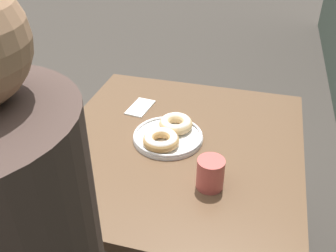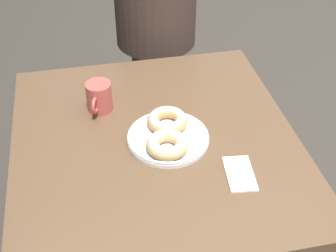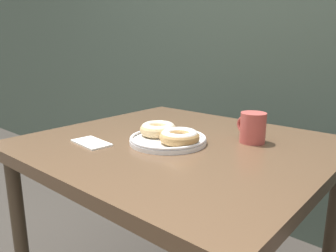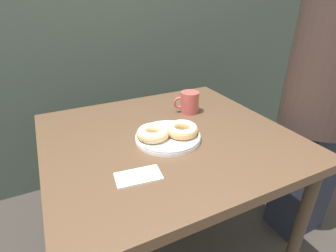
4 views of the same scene
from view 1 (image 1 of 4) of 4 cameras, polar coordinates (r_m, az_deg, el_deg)
dining_table at (r=1.44m, az=1.34°, el=-5.23°), size 0.99×0.91×0.74m
donut_plate at (r=1.40m, az=0.05°, el=-1.14°), size 0.28×0.26×0.06m
coffee_mug at (r=1.18m, az=6.54°, el=-7.10°), size 0.12×0.09×0.10m
napkin at (r=1.61m, az=-4.25°, el=2.85°), size 0.15×0.10×0.01m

